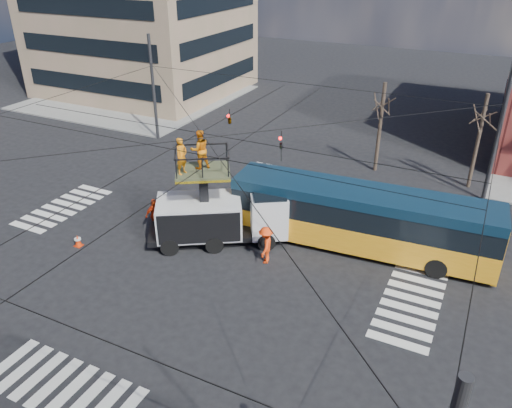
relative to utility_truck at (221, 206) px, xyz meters
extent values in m
plane|color=black|center=(-0.13, -0.96, -1.99)|extent=(120.00, 120.00, 0.00)
cube|color=slate|center=(-21.13, 20.04, -1.93)|extent=(18.00, 18.00, 0.12)
cube|color=black|center=(-22.13, 15.04, 0.35)|extent=(15.30, 0.12, 1.50)
cube|color=black|center=(-13.13, 23.04, 0.35)|extent=(0.12, 13.60, 1.50)
cube|color=black|center=(-22.13, 15.04, 3.68)|extent=(15.30, 0.12, 1.50)
cube|color=black|center=(-13.13, 23.04, 3.68)|extent=(0.12, 13.60, 1.50)
cube|color=black|center=(-22.13, 15.04, 7.01)|extent=(15.30, 0.12, 1.50)
cube|color=black|center=(-13.13, 23.04, 7.01)|extent=(0.12, 13.60, 1.50)
cube|color=black|center=(11.87, 23.04, 0.46)|extent=(0.12, 13.60, 1.58)
cylinder|color=#2D2D30|center=(11.87, 11.04, 2.01)|extent=(0.24, 0.24, 8.00)
cylinder|color=#2D2D30|center=(-12.13, 11.04, 2.01)|extent=(0.24, 0.24, 8.00)
cylinder|color=black|center=(-0.13, 11.04, 3.71)|extent=(24.00, 0.03, 0.03)
cylinder|color=black|center=(-12.13, -0.96, 3.71)|extent=(0.03, 24.00, 0.03)
cylinder|color=black|center=(11.87, -0.96, 3.71)|extent=(0.03, 24.00, 0.03)
cylinder|color=black|center=(-0.13, -0.96, 3.91)|extent=(24.02, 24.02, 0.03)
cylinder|color=black|center=(-0.13, -0.96, 3.91)|extent=(24.02, 24.02, 0.03)
cylinder|color=black|center=(-0.13, -2.16, 3.61)|extent=(24.00, 0.03, 0.03)
cylinder|color=black|center=(-0.13, 0.24, 3.61)|extent=(24.00, 0.03, 0.03)
cylinder|color=black|center=(-1.33, -0.96, 3.51)|extent=(0.03, 24.00, 0.03)
cylinder|color=black|center=(1.07, -0.96, 3.51)|extent=(0.03, 24.00, 0.03)
imported|color=black|center=(2.37, 2.04, 3.11)|extent=(0.16, 0.20, 1.00)
imported|color=black|center=(-1.63, 4.04, 3.36)|extent=(0.26, 1.24, 0.50)
cylinder|color=#382B21|center=(4.87, 12.54, 1.01)|extent=(0.24, 0.24, 6.00)
cylinder|color=#382B21|center=(10.87, 12.54, 1.01)|extent=(0.24, 0.24, 6.00)
cube|color=black|center=(-0.16, -0.10, -1.44)|extent=(7.11, 5.56, 0.30)
cube|color=silver|center=(2.05, 1.27, -0.44)|extent=(2.79, 2.99, 2.20)
cube|color=black|center=(2.05, 1.27, 0.36)|extent=(2.57, 2.80, 0.80)
cube|color=silver|center=(-0.93, -0.58, -0.54)|extent=(4.89, 4.34, 1.80)
cylinder|color=black|center=(2.48, 0.18, -1.54)|extent=(0.95, 0.77, 0.90)
cylinder|color=black|center=(1.27, 2.14, -1.54)|extent=(0.95, 0.77, 0.90)
cylinder|color=black|center=(0.27, -1.19, -1.54)|extent=(0.95, 0.77, 0.90)
cylinder|color=black|center=(-0.94, 0.77, -1.54)|extent=(0.95, 0.77, 0.90)
cylinder|color=black|center=(-1.60, -2.34, -1.54)|extent=(0.95, 0.77, 0.90)
cylinder|color=black|center=(-2.81, -0.39, -1.54)|extent=(0.95, 0.77, 0.90)
cube|color=black|center=(-0.67, -0.42, 0.69)|extent=(0.62, 0.62, 2.56)
cube|color=#40472A|center=(-0.67, -0.42, 1.97)|extent=(3.32, 3.15, 0.12)
cube|color=yellow|center=(-0.67, -0.42, 1.85)|extent=(3.32, 3.15, 0.12)
imported|color=orange|center=(-1.29, -1.23, 2.92)|extent=(0.51, 0.70, 1.77)
imported|color=orange|center=(-0.87, -0.29, 2.99)|extent=(1.16, 1.19, 1.93)
cube|color=orange|center=(6.56, 2.42, -1.04)|extent=(13.01, 3.44, 1.30)
cube|color=black|center=(6.56, 2.42, 0.16)|extent=(13.01, 3.39, 1.10)
cube|color=#0B2234|center=(6.56, 2.42, 0.96)|extent=(13.01, 3.44, 0.50)
cube|color=orange|center=(0.24, 2.00, -0.39)|extent=(0.41, 2.48, 2.80)
cube|color=orange|center=(12.88, 2.84, -0.39)|extent=(0.41, 2.48, 2.80)
cube|color=black|center=(0.19, 2.00, -1.54)|extent=(0.32, 2.60, 0.30)
cube|color=gold|center=(0.34, 2.01, 0.86)|extent=(0.21, 1.60, 0.35)
cylinder|color=black|center=(2.14, 0.95, -1.49)|extent=(1.02, 0.37, 1.00)
cylinder|color=black|center=(1.99, 3.30, -1.49)|extent=(1.02, 0.37, 1.00)
cylinder|color=black|center=(10.49, 1.50, -1.49)|extent=(1.02, 0.37, 1.00)
cylinder|color=black|center=(10.33, 3.85, -1.49)|extent=(1.02, 0.37, 1.00)
cone|color=red|center=(-6.27, -3.77, -1.68)|extent=(0.36, 0.36, 0.62)
imported|color=red|center=(-3.71, -0.67, -1.08)|extent=(0.82, 1.16, 1.83)
imported|color=#FC3E0F|center=(2.92, -0.83, -1.04)|extent=(0.98, 1.36, 1.90)
camera|label=1|loc=(11.45, -19.15, 11.69)|focal=35.00mm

